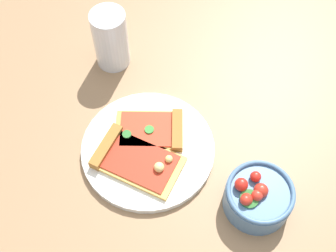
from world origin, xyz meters
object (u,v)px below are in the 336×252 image
object	(u,v)px
salad_bowl	(257,199)
soda_glass	(111,41)
plate	(148,149)
pizza_slice_far	(154,130)
pizza_slice_near	(133,159)

from	to	relation	value
salad_bowl	soda_glass	distance (m)	0.43
plate	pizza_slice_far	bearing A→B (deg)	-170.05
salad_bowl	plate	bearing A→B (deg)	-91.18
plate	pizza_slice_far	world-z (taller)	pizza_slice_far
plate	salad_bowl	bearing A→B (deg)	88.82
pizza_slice_far	salad_bowl	bearing A→B (deg)	79.93
plate	salad_bowl	world-z (taller)	salad_bowl
plate	soda_glass	world-z (taller)	soda_glass
pizza_slice_far	salad_bowl	distance (m)	0.23
plate	pizza_slice_near	xyz separation A→B (m)	(0.04, -0.01, 0.01)
pizza_slice_far	salad_bowl	size ratio (longest dim) A/B	1.26
plate	pizza_slice_far	size ratio (longest dim) A/B	1.67
pizza_slice_far	soda_glass	size ratio (longest dim) A/B	1.13
salad_bowl	pizza_slice_far	bearing A→B (deg)	-100.07
pizza_slice_near	salad_bowl	distance (m)	0.23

